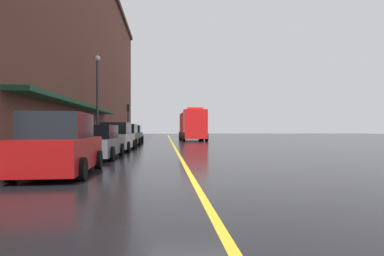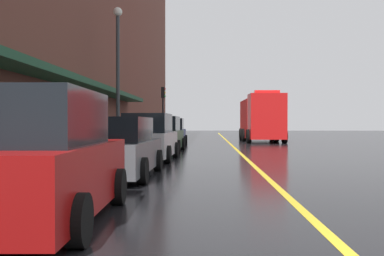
{
  "view_description": "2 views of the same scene",
  "coord_description": "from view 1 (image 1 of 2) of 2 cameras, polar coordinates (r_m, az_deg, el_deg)",
  "views": [
    {
      "loc": [
        -0.8,
        -8.83,
        1.43
      ],
      "look_at": [
        1.33,
        15.82,
        1.47
      ],
      "focal_mm": 30.21,
      "sensor_mm": 36.0,
      "label": 1
    },
    {
      "loc": [
        -1.57,
        -4.78,
        1.44
      ],
      "look_at": [
        -2.7,
        27.17,
        1.09
      ],
      "focal_mm": 41.4,
      "sensor_mm": 36.0,
      "label": 2
    }
  ],
  "objects": [
    {
      "name": "sidewalk_left",
      "position": [
        34.28,
        -14.01,
        -2.35
      ],
      "size": [
        2.4,
        70.0,
        0.15
      ],
      "primitive_type": "cube",
      "color": "#9E9B93",
      "rests_on": "ground"
    },
    {
      "name": "street_lamp_left",
      "position": [
        26.18,
        -16.36,
        6.43
      ],
      "size": [
        0.44,
        0.44,
        6.94
      ],
      "color": "#33383D",
      "rests_on": "sidewalk_left"
    },
    {
      "name": "traffic_light_near",
      "position": [
        41.13,
        -11.21,
        2.32
      ],
      "size": [
        0.38,
        0.36,
        4.3
      ],
      "color": "#232326",
      "rests_on": "sidewalk_left"
    },
    {
      "name": "parked_car_3",
      "position": [
        26.76,
        -11.55,
        -1.37
      ],
      "size": [
        2.14,
        4.29,
        1.79
      ],
      "rotation": [
        0.0,
        0.0,
        1.54
      ],
      "color": "#2D5133",
      "rests_on": "ground"
    },
    {
      "name": "fire_truck",
      "position": [
        38.6,
        0.09,
        0.46
      ],
      "size": [
        3.02,
        7.58,
        3.77
      ],
      "rotation": [
        0.0,
        0.0,
        -1.55
      ],
      "color": "red",
      "rests_on": "ground"
    },
    {
      "name": "parked_car_0",
      "position": [
        10.88,
        -22.28,
        -2.97
      ],
      "size": [
        2.2,
        4.45,
        1.91
      ],
      "rotation": [
        0.0,
        0.0,
        1.61
      ],
      "color": "maroon",
      "rests_on": "ground"
    },
    {
      "name": "parked_car_2",
      "position": [
        21.5,
        -13.13,
        -1.65
      ],
      "size": [
        2.11,
        4.55,
        1.81
      ],
      "rotation": [
        0.0,
        0.0,
        1.54
      ],
      "color": "silver",
      "rests_on": "ground"
    },
    {
      "name": "ground_plane",
      "position": [
        33.87,
        -3.59,
        -2.5
      ],
      "size": [
        112.0,
        112.0,
        0.0
      ],
      "primitive_type": "plane",
      "color": "black"
    },
    {
      "name": "brick_building_left",
      "position": [
        36.11,
        -25.8,
        13.29
      ],
      "size": [
        13.0,
        64.0,
        19.54
      ],
      "color": "brown",
      "rests_on": "ground"
    },
    {
      "name": "parking_meter_0",
      "position": [
        14.6,
        -23.1,
        -1.54
      ],
      "size": [
        0.14,
        0.18,
        1.33
      ],
      "color": "#4C4C51",
      "rests_on": "sidewalk_left"
    },
    {
      "name": "lane_center_stripe",
      "position": [
        33.87,
        -3.59,
        -2.5
      ],
      "size": [
        0.16,
        70.0,
        0.01
      ],
      "primitive_type": "cube",
      "color": "gold",
      "rests_on": "ground"
    },
    {
      "name": "parked_car_4",
      "position": [
        32.65,
        -10.51,
        -1.16
      ],
      "size": [
        2.11,
        4.43,
        1.75
      ],
      "rotation": [
        0.0,
        0.0,
        1.58
      ],
      "color": "navy",
      "rests_on": "ground"
    },
    {
      "name": "parking_meter_1",
      "position": [
        20.84,
        -17.56,
        -1.1
      ],
      "size": [
        0.14,
        0.18,
        1.33
      ],
      "color": "#4C4C51",
      "rests_on": "sidewalk_left"
    },
    {
      "name": "parked_car_1",
      "position": [
        16.17,
        -16.2,
        -2.48
      ],
      "size": [
        1.99,
        4.77,
        1.6
      ],
      "rotation": [
        0.0,
        0.0,
        1.56
      ],
      "color": "#595B60",
      "rests_on": "ground"
    }
  ]
}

